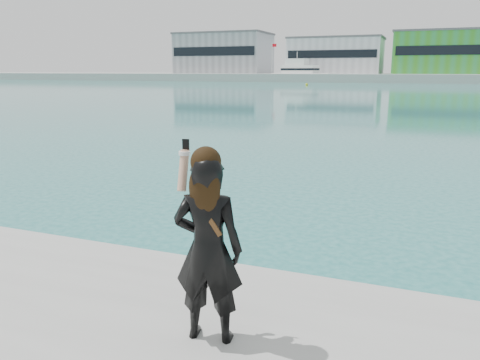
{
  "coord_description": "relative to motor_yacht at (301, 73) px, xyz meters",
  "views": [
    {
      "loc": [
        0.9,
        -3.62,
        2.95
      ],
      "look_at": [
        -0.58,
        0.22,
        1.98
      ],
      "focal_mm": 35.0,
      "sensor_mm": 36.0,
      "label": 1
    }
  ],
  "objects": [
    {
      "name": "buoy_far",
      "position": [
        7.5,
        -25.76,
        -2.11
      ],
      "size": [
        0.5,
        0.5,
        0.5
      ],
      "primitive_type": "sphere",
      "color": "yellow",
      "rests_on": "ground"
    },
    {
      "name": "woman",
      "position": [
        27.85,
        -116.05,
        -0.49
      ],
      "size": [
        0.61,
        0.45,
        1.61
      ],
      "rotation": [
        0.0,
        0.0,
        3.31
      ],
      "color": "black",
      "rests_on": "near_quay"
    },
    {
      "name": "warehouse_white",
      "position": [
        6.43,
        12.41,
        4.65
      ],
      "size": [
        24.48,
        15.35,
        9.5
      ],
      "color": "silver",
      "rests_on": "far_quay"
    },
    {
      "name": "far_quay",
      "position": [
        28.43,
        14.43,
        -1.11
      ],
      "size": [
        320.0,
        40.0,
        2.0
      ],
      "primitive_type": "cube",
      "color": "#9E9E99",
      "rests_on": "ground"
    },
    {
      "name": "warehouse_green",
      "position": [
        36.43,
        12.41,
        5.15
      ],
      "size": [
        30.6,
        16.36,
        10.5
      ],
      "color": "green",
      "rests_on": "far_quay"
    },
    {
      "name": "flagpole_left",
      "position": [
        -9.47,
        5.43,
        4.43
      ],
      "size": [
        1.28,
        0.16,
        8.0
      ],
      "color": "silver",
      "rests_on": "far_quay"
    },
    {
      "name": "motor_yacht",
      "position": [
        0.0,
        0.0,
        0.0
      ],
      "size": [
        16.67,
        8.02,
        7.5
      ],
      "rotation": [
        0.0,
        0.0,
        -0.23
      ],
      "color": "white",
      "rests_on": "ground"
    },
    {
      "name": "warehouse_grey_left",
      "position": [
        -26.57,
        12.41,
        5.65
      ],
      "size": [
        26.52,
        16.36,
        11.5
      ],
      "color": "gray",
      "rests_on": "far_quay"
    }
  ]
}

